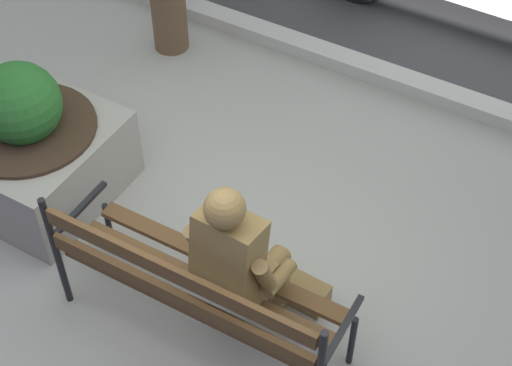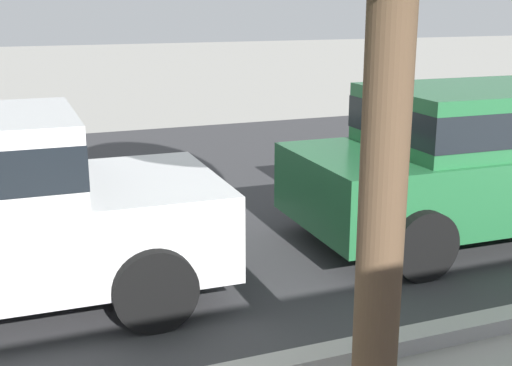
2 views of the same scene
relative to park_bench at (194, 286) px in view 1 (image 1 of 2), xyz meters
name	(u,v)px [view 1 (image 1 of 2)]	position (x,y,z in m)	size (l,w,h in m)	color
ground_plane	(179,328)	(-0.15, 0.00, -0.54)	(80.00, 80.00, 0.00)	#9E9B93
curb_stone	(372,70)	(-0.15, 2.90, -0.48)	(60.00, 0.20, 0.12)	#B2AFA8
park_bench	(194,286)	(0.00, 0.00, 0.00)	(1.81, 0.56, 0.95)	brown
bronze_statue_seated	(246,263)	(0.22, 0.21, 0.12)	(0.66, 0.76, 1.37)	olive
concrete_planter	(32,148)	(-1.68, 0.50, -0.14)	(1.06, 1.06, 1.09)	gray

